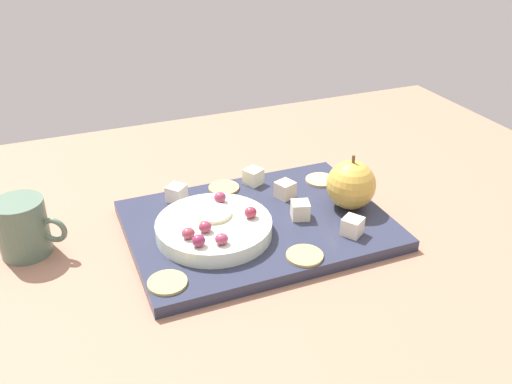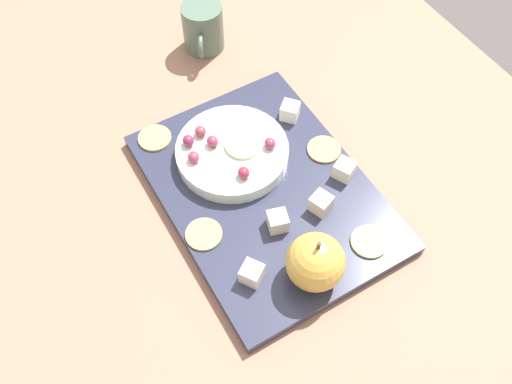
{
  "view_description": "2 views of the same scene",
  "coord_description": "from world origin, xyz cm",
  "px_view_note": "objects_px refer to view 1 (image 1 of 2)",
  "views": [
    {
      "loc": [
        23.2,
        69.53,
        50.66
      ],
      "look_at": [
        -4.87,
        0.75,
        9.59
      ],
      "focal_mm": 39.32,
      "sensor_mm": 36.0,
      "label": 1
    },
    {
      "loc": [
        -43.7,
        26.06,
        74.22
      ],
      "look_at": [
        -6.47,
        4.19,
        8.34
      ],
      "focal_mm": 39.46,
      "sensor_mm": 36.0,
      "label": 2
    }
  ],
  "objects_px": {
    "grape_0": "(251,212)",
    "grape_3": "(188,233)",
    "grape_5": "(199,241)",
    "cup": "(23,227)",
    "cheese_cube_1": "(285,190)",
    "cracker_0": "(320,180)",
    "serving_dish": "(214,228)",
    "platter": "(258,225)",
    "grape_2": "(221,197)",
    "grape_4": "(222,239)",
    "apple_slice_0": "(213,214)",
    "apple_whole": "(351,185)",
    "cheese_cube_3": "(300,210)",
    "cracker_1": "(167,283)",
    "grape_1": "(205,227)",
    "cheese_cube_4": "(253,177)",
    "cracker_2": "(305,256)",
    "cracker_3": "(224,188)",
    "cheese_cube_0": "(352,226)",
    "cheese_cube_2": "(176,193)"
  },
  "relations": [
    {
      "from": "grape_0",
      "to": "grape_3",
      "type": "height_order",
      "value": "grape_0"
    },
    {
      "from": "grape_5",
      "to": "cup",
      "type": "relative_size",
      "value": 0.19
    },
    {
      "from": "cheese_cube_1",
      "to": "cracker_0",
      "type": "relative_size",
      "value": 0.52
    },
    {
      "from": "cheese_cube_1",
      "to": "cracker_0",
      "type": "height_order",
      "value": "cheese_cube_1"
    },
    {
      "from": "cup",
      "to": "serving_dish",
      "type": "bearing_deg",
      "value": 161.72
    },
    {
      "from": "platter",
      "to": "grape_2",
      "type": "height_order",
      "value": "grape_2"
    },
    {
      "from": "grape_4",
      "to": "grape_5",
      "type": "distance_m",
      "value": 0.03
    },
    {
      "from": "apple_slice_0",
      "to": "apple_whole",
      "type": "bearing_deg",
      "value": 175.01
    },
    {
      "from": "apple_whole",
      "to": "grape_0",
      "type": "xyz_separation_m",
      "value": [
        0.17,
        0.01,
        -0.01
      ]
    },
    {
      "from": "apple_slice_0",
      "to": "cheese_cube_3",
      "type": "bearing_deg",
      "value": 171.21
    },
    {
      "from": "platter",
      "to": "cup",
      "type": "relative_size",
      "value": 4.06
    },
    {
      "from": "cracker_1",
      "to": "grape_4",
      "type": "relative_size",
      "value": 2.77
    },
    {
      "from": "cheese_cube_3",
      "to": "grape_1",
      "type": "xyz_separation_m",
      "value": [
        0.16,
        0.02,
        0.02
      ]
    },
    {
      "from": "cheese_cube_4",
      "to": "cracker_2",
      "type": "height_order",
      "value": "cheese_cube_4"
    },
    {
      "from": "cracker_3",
      "to": "grape_4",
      "type": "xyz_separation_m",
      "value": [
        0.07,
        0.19,
        0.03
      ]
    },
    {
      "from": "cracker_1",
      "to": "apple_whole",
      "type": "bearing_deg",
      "value": -165.24
    },
    {
      "from": "platter",
      "to": "grape_2",
      "type": "bearing_deg",
      "value": -38.58
    },
    {
      "from": "cheese_cube_0",
      "to": "cracker_1",
      "type": "distance_m",
      "value": 0.28
    },
    {
      "from": "grape_0",
      "to": "grape_5",
      "type": "relative_size",
      "value": 1.0
    },
    {
      "from": "apple_whole",
      "to": "cheese_cube_3",
      "type": "xyz_separation_m",
      "value": [
        0.09,
        0.0,
        -0.03
      ]
    },
    {
      "from": "cheese_cube_3",
      "to": "grape_0",
      "type": "bearing_deg",
      "value": 3.95
    },
    {
      "from": "cracker_2",
      "to": "grape_3",
      "type": "distance_m",
      "value": 0.16
    },
    {
      "from": "cracker_3",
      "to": "grape_2",
      "type": "bearing_deg",
      "value": 68.35
    },
    {
      "from": "cheese_cube_2",
      "to": "grape_1",
      "type": "xyz_separation_m",
      "value": [
        -0.0,
        0.14,
        0.02
      ]
    },
    {
      "from": "cheese_cube_3",
      "to": "cup",
      "type": "xyz_separation_m",
      "value": [
        0.4,
        -0.09,
        0.01
      ]
    },
    {
      "from": "apple_whole",
      "to": "cracker_1",
      "type": "bearing_deg",
      "value": 14.76
    },
    {
      "from": "grape_1",
      "to": "apple_slice_0",
      "type": "relative_size",
      "value": 0.34
    },
    {
      "from": "cheese_cube_0",
      "to": "cracker_0",
      "type": "bearing_deg",
      "value": -102.27
    },
    {
      "from": "apple_whole",
      "to": "grape_5",
      "type": "height_order",
      "value": "apple_whole"
    },
    {
      "from": "cracker_3",
      "to": "cracker_0",
      "type": "bearing_deg",
      "value": 167.49
    },
    {
      "from": "platter",
      "to": "cheese_cube_2",
      "type": "bearing_deg",
      "value": -46.7
    },
    {
      "from": "grape_4",
      "to": "grape_3",
      "type": "bearing_deg",
      "value": -39.04
    },
    {
      "from": "cracker_2",
      "to": "cracker_0",
      "type": "bearing_deg",
      "value": -123.37
    },
    {
      "from": "grape_3",
      "to": "cup",
      "type": "relative_size",
      "value": 0.19
    },
    {
      "from": "cracker_0",
      "to": "grape_0",
      "type": "xyz_separation_m",
      "value": [
        0.17,
        0.1,
        0.03
      ]
    },
    {
      "from": "cracker_1",
      "to": "cheese_cube_2",
      "type": "bearing_deg",
      "value": -108.37
    },
    {
      "from": "cheese_cube_1",
      "to": "cup",
      "type": "height_order",
      "value": "cup"
    },
    {
      "from": "cracker_2",
      "to": "apple_slice_0",
      "type": "bearing_deg",
      "value": -51.2
    },
    {
      "from": "cheese_cube_2",
      "to": "cheese_cube_4",
      "type": "xyz_separation_m",
      "value": [
        -0.14,
        -0.01,
        0.0
      ]
    },
    {
      "from": "cheese_cube_3",
      "to": "cracker_2",
      "type": "height_order",
      "value": "cheese_cube_3"
    },
    {
      "from": "grape_4",
      "to": "apple_whole",
      "type": "bearing_deg",
      "value": -166.56
    },
    {
      "from": "grape_0",
      "to": "grape_1",
      "type": "relative_size",
      "value": 1.0
    },
    {
      "from": "platter",
      "to": "cup",
      "type": "bearing_deg",
      "value": -12.18
    },
    {
      "from": "cracker_0",
      "to": "grape_4",
      "type": "relative_size",
      "value": 2.77
    },
    {
      "from": "grape_0",
      "to": "cracker_2",
      "type": "bearing_deg",
      "value": 116.27
    },
    {
      "from": "cheese_cube_4",
      "to": "platter",
      "type": "bearing_deg",
      "value": 71.36
    },
    {
      "from": "cheese_cube_1",
      "to": "cheese_cube_2",
      "type": "distance_m",
      "value": 0.18
    },
    {
      "from": "cracker_2",
      "to": "grape_2",
      "type": "height_order",
      "value": "grape_2"
    },
    {
      "from": "apple_whole",
      "to": "grape_0",
      "type": "distance_m",
      "value": 0.17
    },
    {
      "from": "cheese_cube_0",
      "to": "grape_4",
      "type": "distance_m",
      "value": 0.2
    }
  ]
}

